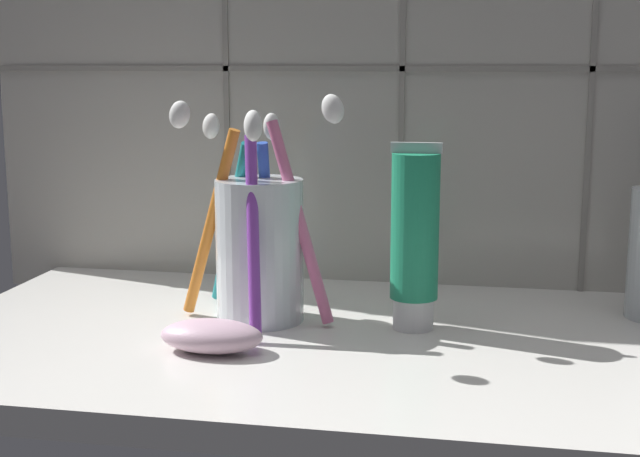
{
  "coord_description": "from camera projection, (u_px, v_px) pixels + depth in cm",
  "views": [
    {
      "loc": [
        9.58,
        -63.43,
        22.11
      ],
      "look_at": [
        -2.8,
        1.13,
        9.88
      ],
      "focal_mm": 50.0,
      "sensor_mm": 36.0,
      "label": 1
    }
  ],
  "objects": [
    {
      "name": "toothpaste_tube",
      "position": [
        415.0,
        238.0,
        0.67
      ],
      "size": [
        3.84,
        3.66,
        14.33
      ],
      "color": "white",
      "rests_on": "sink_counter"
    },
    {
      "name": "sink_counter",
      "position": [
        354.0,
        349.0,
        0.67
      ],
      "size": [
        65.28,
        35.16,
        2.0
      ],
      "primitive_type": "cube",
      "color": "silver",
      "rests_on": "ground"
    },
    {
      "name": "toothbrush_cup",
      "position": [
        259.0,
        243.0,
        0.7
      ],
      "size": [
        14.91,
        13.98,
        18.1
      ],
      "color": "silver",
      "rests_on": "sink_counter"
    },
    {
      "name": "soap_bar",
      "position": [
        212.0,
        336.0,
        0.63
      ],
      "size": [
        7.41,
        4.26,
        2.32
      ],
      "primitive_type": "ellipsoid",
      "color": "#DBB2C6",
      "rests_on": "sink_counter"
    }
  ]
}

